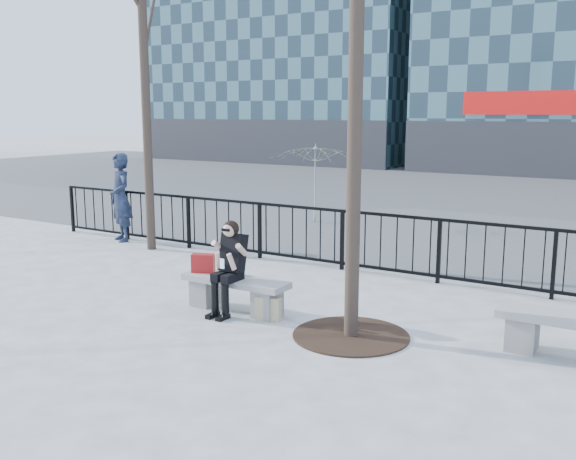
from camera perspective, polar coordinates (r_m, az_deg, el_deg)
The scene contains 12 objects.
ground at distance 9.38m, azimuth -4.68°, elevation -7.15°, with size 120.00×120.00×0.00m, color gray.
street_surface at distance 23.00m, azimuth 17.97°, elevation 2.91°, with size 60.00×23.00×0.01m, color #474747.
railing at distance 11.72m, azimuth 3.96°, elevation -0.77°, with size 14.00×0.06×1.10m.
tree_left at distance 13.59m, azimuth -12.84°, elevation 18.81°, with size 2.80×2.80×6.50m.
tree_grate at distance 8.37m, azimuth 5.61°, elevation -9.30°, with size 1.50×1.50×0.02m, color black.
bench_main at distance 9.30m, azimuth -4.71°, elevation -5.38°, with size 1.65×0.46×0.49m.
bench_second at distance 8.21m, azimuth 24.18°, elevation -8.34°, with size 1.75×0.49×0.52m.
seated_woman at distance 9.08m, azimuth -5.34°, elevation -3.37°, with size 0.50×0.64×1.34m.
handbag at distance 9.59m, azimuth -7.56°, elevation -2.94°, with size 0.33×0.16×0.27m, color #A11413.
shopping_bag at distance 8.89m, azimuth -1.78°, elevation -7.00°, with size 0.35×0.13×0.33m, color #C8B88D.
standing_man at distance 14.60m, azimuth -14.67°, elevation 2.81°, with size 0.71×0.47×1.94m, color black.
vendor_umbrella at distance 16.49m, azimuth 2.28°, elevation 4.17°, with size 2.23×2.27×2.04m, color yellow.
Camera 1 is at (5.31, -7.20, 2.84)m, focal length 40.00 mm.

